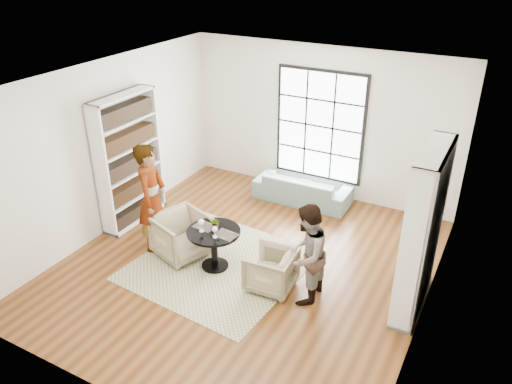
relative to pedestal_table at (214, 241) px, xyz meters
The scene contains 16 objects.
ground 0.71m from the pedestal_table, 35.37° to the left, with size 6.00×6.00×0.00m, color brown.
room_shell 1.21m from the pedestal_table, 63.48° to the left, with size 6.00×6.01×6.00m.
rug 0.49m from the pedestal_table, 51.43° to the left, with size 2.51×2.51×0.01m, color tan.
pedestal_table is the anchor object (origin of this frame).
sofa 2.78m from the pedestal_table, 83.21° to the left, with size 1.91×0.75×0.56m, color gray.
armchair_left 0.67m from the pedestal_table, behind, with size 0.80×0.82×0.75m, color #C0B689.
armchair_right 1.04m from the pedestal_table, ahead, with size 0.67×0.69×0.63m, color #C4B38C.
person_left 1.29m from the pedestal_table, behind, with size 0.68×0.45×1.88m, color gray.
person_right 1.60m from the pedestal_table, ahead, with size 0.74×0.58×1.53m, color gray.
placemat_left 0.27m from the pedestal_table, 167.88° to the left, with size 0.34×0.26×0.01m, color black.
placemat_right 0.30m from the pedestal_table, ahead, with size 0.34×0.26×0.01m, color black.
cutlery_left 0.28m from the pedestal_table, 167.88° to the left, with size 0.14×0.22×0.01m, color silver, non-canonical shape.
cutlery_right 0.31m from the pedestal_table, ahead, with size 0.14×0.22×0.01m, color silver, non-canonical shape.
wine_glass_left 0.38m from the pedestal_table, 147.55° to the right, with size 0.10×0.10×0.21m.
wine_glass_right 0.37m from the pedestal_table, 50.22° to the right, with size 0.09×0.09×0.19m.
flower_centerpiece 0.29m from the pedestal_table, 95.79° to the left, with size 0.17×0.15×0.19m, color gray.
Camera 1 is at (3.30, -5.81, 4.74)m, focal length 35.00 mm.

